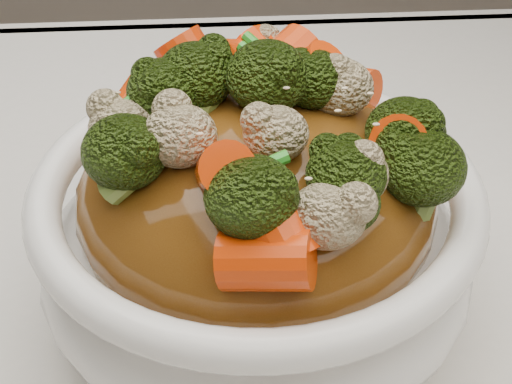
{
  "coord_description": "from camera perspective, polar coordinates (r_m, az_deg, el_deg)",
  "views": [
    {
      "loc": [
        -0.08,
        -0.28,
        1.07
      ],
      "look_at": [
        -0.05,
        0.03,
        0.83
      ],
      "focal_mm": 55.0,
      "sensor_mm": 36.0,
      "label": 1
    }
  ],
  "objects": [
    {
      "name": "bowl",
      "position": [
        0.42,
        -0.0,
        -3.74
      ],
      "size": [
        0.26,
        0.26,
        0.09
      ],
      "primitive_type": null,
      "rotation": [
        0.0,
        0.0,
        0.16
      ],
      "color": "white",
      "rests_on": "tablecloth"
    },
    {
      "name": "carrots",
      "position": [
        0.36,
        0.0,
        7.92
      ],
      "size": [
        0.21,
        0.21,
        0.05
      ],
      "primitive_type": null,
      "rotation": [
        0.0,
        0.0,
        0.16
      ],
      "color": "#EC3F07",
      "rests_on": "sauce_base"
    },
    {
      "name": "sauce_base",
      "position": [
        0.4,
        0.0,
        -0.36
      ],
      "size": [
        0.21,
        0.21,
        0.1
      ],
      "primitive_type": "ellipsoid",
      "rotation": [
        0.0,
        0.0,
        0.16
      ],
      "color": "#603710",
      "rests_on": "bowl"
    },
    {
      "name": "broccoli",
      "position": [
        0.36,
        0.0,
        7.78
      ],
      "size": [
        0.21,
        0.21,
        0.05
      ],
      "primitive_type": null,
      "rotation": [
        0.0,
        0.0,
        0.16
      ],
      "color": "black",
      "rests_on": "sauce_base"
    },
    {
      "name": "scallions",
      "position": [
        0.36,
        0.0,
        8.07
      ],
      "size": [
        0.16,
        0.16,
        0.02
      ],
      "primitive_type": null,
      "rotation": [
        0.0,
        0.0,
        0.16
      ],
      "color": "green",
      "rests_on": "sauce_base"
    },
    {
      "name": "tablecloth",
      "position": [
        0.45,
        7.45,
        -12.55
      ],
      "size": [
        1.2,
        0.8,
        0.04
      ],
      "primitive_type": "cube",
      "color": "white",
      "rests_on": "dining_table"
    },
    {
      "name": "sesame_seeds",
      "position": [
        0.36,
        -0.0,
        8.07
      ],
      "size": [
        0.19,
        0.19,
        0.01
      ],
      "primitive_type": null,
      "rotation": [
        0.0,
        0.0,
        0.16
      ],
      "color": "beige",
      "rests_on": "sauce_base"
    },
    {
      "name": "cauliflower",
      "position": [
        0.36,
        0.0,
        7.49
      ],
      "size": [
        0.21,
        0.21,
        0.04
      ],
      "primitive_type": null,
      "rotation": [
        0.0,
        0.0,
        0.16
      ],
      "color": "#C4B186",
      "rests_on": "sauce_base"
    }
  ]
}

